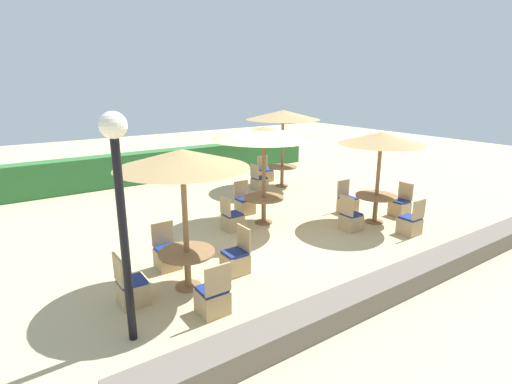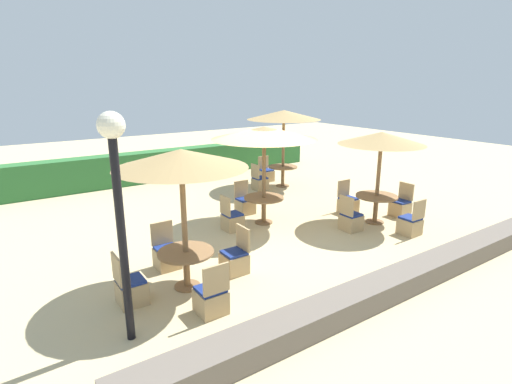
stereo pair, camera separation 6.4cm
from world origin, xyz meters
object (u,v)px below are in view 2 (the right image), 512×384
(patio_chair_front_left_east, at_px, (235,260))
(round_table_front_right, at_px, (376,201))
(patio_chair_front_right_north, at_px, (348,204))
(patio_chair_front_left_north, at_px, (167,255))
(patio_chair_front_left_south, at_px, (211,299))
(round_table_back_right, at_px, (283,171))
(parasol_center, at_px, (264,133))
(patio_chair_back_right_west, at_px, (260,182))
(patio_chair_front_right_east, at_px, (400,207))
(round_table_front_left, at_px, (186,259))
(round_table_center, at_px, (264,203))
(patio_chair_center_north, at_px, (245,204))
(patio_chair_back_right_north, at_px, (266,174))
(parasol_front_right, at_px, (382,139))
(patio_chair_front_left_west, at_px, (131,289))
(patio_chair_front_right_west, at_px, (351,220))
(patio_chair_center_west, at_px, (232,220))
(patio_chair_front_right_south, at_px, (410,224))
(parasol_back_right, at_px, (284,115))
(parasol_front_left, at_px, (181,159))
(lamp_post, at_px, (117,185))

(patio_chair_front_left_east, bearing_deg, round_table_front_right, -85.45)
(patio_chair_front_right_north, distance_m, patio_chair_front_left_north, 5.70)
(patio_chair_front_left_south, distance_m, round_table_back_right, 8.40)
(patio_chair_front_left_east, bearing_deg, patio_chair_front_left_south, 133.51)
(patio_chair_front_right_north, distance_m, patio_chair_front_left_south, 6.21)
(parasol_center, bearing_deg, patio_chair_back_right_west, 57.07)
(round_table_front_right, xyz_separation_m, patio_chair_front_right_north, (0.02, 1.01, -0.34))
(patio_chair_front_right_east, relative_size, patio_chair_front_left_east, 1.00)
(round_table_front_left, height_order, round_table_center, round_table_center)
(patio_chair_front_right_east, bearing_deg, patio_chair_center_north, 52.87)
(patio_chair_front_left_south, xyz_separation_m, patio_chair_back_right_north, (5.99, 6.81, 0.00))
(parasol_front_right, xyz_separation_m, patio_chair_back_right_north, (0.28, 5.42, -2.00))
(round_table_back_right, bearing_deg, patio_chair_back_right_north, 92.27)
(patio_chair_front_left_west, bearing_deg, patio_chair_front_left_north, 132.73)
(patio_chair_front_right_west, height_order, patio_chair_center_west, same)
(patio_chair_center_west, xyz_separation_m, patio_chair_back_right_north, (3.76, 3.74, 0.00))
(round_table_front_left, bearing_deg, patio_chair_front_left_south, -92.15)
(patio_chair_front_right_east, bearing_deg, parasol_front_right, 88.34)
(round_table_center, xyz_separation_m, patio_chair_back_right_north, (2.78, 3.75, -0.30))
(patio_chair_front_right_south, bearing_deg, patio_chair_back_right_west, 96.89)
(patio_chair_front_right_north, xyz_separation_m, parasol_back_right, (0.30, 3.44, 2.28))
(round_table_back_right, xyz_separation_m, patio_chair_back_right_west, (-0.97, 0.06, -0.31))
(patio_chair_front_right_east, height_order, round_table_front_left, patio_chair_front_right_east)
(patio_chair_front_right_north, height_order, patio_chair_back_right_north, same)
(parasol_front_left, bearing_deg, patio_chair_front_right_north, 13.63)
(patio_chair_front_right_west, height_order, parasol_back_right, parasol_back_right)
(round_table_center, xyz_separation_m, parasol_back_right, (2.81, 2.78, 1.97))
(lamp_post, distance_m, parasol_back_right, 9.32)
(patio_chair_front_right_east, height_order, patio_chair_front_left_west, same)
(patio_chair_front_right_east, xyz_separation_m, round_table_center, (-3.53, 1.70, 0.30))
(parasol_front_left, relative_size, patio_chair_back_right_west, 2.77)
(round_table_back_right, bearing_deg, patio_chair_front_right_south, -93.12)
(patio_chair_front_right_north, relative_size, patio_chair_front_right_south, 1.00)
(patio_chair_front_left_west, bearing_deg, patio_chair_front_right_east, 92.41)
(patio_chair_front_left_east, relative_size, patio_chair_front_left_south, 1.00)
(patio_chair_front_right_south, height_order, patio_chair_center_north, same)
(patio_chair_center_west, bearing_deg, parasol_front_right, 64.26)
(parasol_front_right, bearing_deg, round_table_front_left, -176.30)
(round_table_front_left, relative_size, patio_chair_front_left_south, 1.10)
(patio_chair_front_right_west, bearing_deg, patio_chair_front_right_north, 136.05)
(parasol_center, relative_size, patio_chair_center_north, 2.91)
(patio_chair_front_right_east, bearing_deg, patio_chair_front_left_south, 101.39)
(parasol_front_right, height_order, parasol_front_left, parasol_front_left)
(round_table_center, relative_size, round_table_back_right, 1.02)
(patio_chair_center_north, bearing_deg, patio_chair_front_left_west, 35.19)
(patio_chair_front_left_east, height_order, patio_chair_center_north, same)
(patio_chair_front_left_north, height_order, round_table_center, patio_chair_front_left_north)
(round_table_front_left, relative_size, patio_chair_center_north, 1.10)
(round_table_center, bearing_deg, patio_chair_front_left_east, -136.47)
(patio_chair_front_left_south, distance_m, parasol_center, 4.93)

